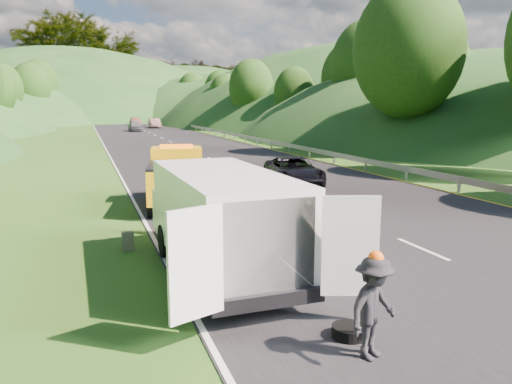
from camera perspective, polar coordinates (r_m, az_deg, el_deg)
name	(u,v)px	position (r m, az deg, el deg)	size (l,w,h in m)	color
ground	(294,241)	(14.84, 4.37, -5.58)	(320.00, 320.00, 0.00)	#38661E
road_surface	(171,142)	(53.96, -9.73, 5.68)	(14.00, 200.00, 0.02)	black
guardrail	(210,134)	(67.64, -5.34, 6.63)	(0.06, 140.00, 1.52)	gray
tree_line_right	(277,130)	(78.64, 2.43, 7.13)	(14.00, 140.00, 14.00)	#2A4E17
hills_backdrop	(128,118)	(148.36, -14.45, 8.20)	(201.00, 288.60, 44.00)	#2D5B23
tow_truck	(177,177)	(19.78, -9.01, 1.69)	(2.96, 5.76, 2.36)	black
white_van	(221,216)	(11.69, -4.06, -2.78)	(3.82, 7.01, 2.47)	black
woman	(171,235)	(15.63, -9.69, -4.88)	(0.54, 0.39, 1.48)	white
child	(227,253)	(13.61, -3.38, -7.02)	(0.51, 0.40, 1.05)	tan
worker	(371,358)	(8.56, 13.06, -18.02)	(1.08, 0.62, 1.67)	black
suitcase	(128,241)	(14.23, -14.43, -5.45)	(0.33, 0.18, 0.53)	#625F49
spare_tire	(349,338)	(9.12, 10.55, -16.08)	(0.60, 0.60, 0.20)	black
passing_suv	(293,185)	(24.83, 4.30, 0.78)	(2.29, 4.98, 1.38)	black
dist_car_a	(136,131)	(76.15, -13.59, 6.77)	(1.87, 4.66, 1.59)	#535258
dist_car_b	(155,128)	(85.84, -11.48, 7.19)	(1.63, 4.67, 1.54)	#785950
dist_car_c	(136,125)	(98.22, -13.60, 7.45)	(2.03, 4.99, 1.45)	#A35C51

